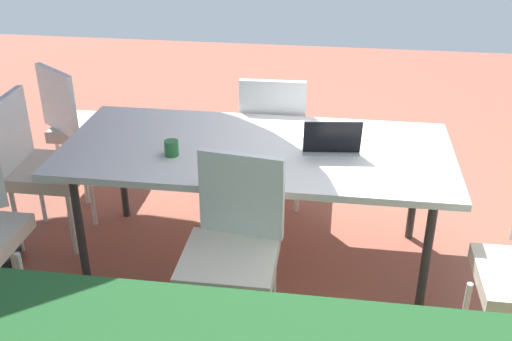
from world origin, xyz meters
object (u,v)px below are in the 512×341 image
Objects in this scene: chair_southeast at (80,122)px; laptop at (331,143)px; chair_east at (38,162)px; dining_table at (256,154)px; cup at (172,148)px; chair_north at (233,244)px; chair_south at (274,133)px.

chair_southeast is 1.96m from laptop.
dining_table is at bearing -93.22° from chair_east.
dining_table is 0.49m from cup.
chair_north is 2.83× the size of laptop.
chair_southeast is at bearing -1.42° from chair_south.
cup is at bearing -104.44° from chair_east.
chair_south is at bearing -66.40° from laptop.
laptop is at bearing -163.54° from chair_southeast.
chair_east is 11.14× the size of cup.
laptop is (-1.82, 0.69, 0.26)m from chair_southeast.
chair_southeast is at bearing -1.69° from chair_east.
dining_table is 2.30× the size of chair_southeast.
chair_east and chair_south have the same top height.
cup is (0.45, 0.18, 0.09)m from dining_table.
chair_east is at bearing 159.82° from chair_north.
cup is (0.48, 0.88, 0.25)m from chair_south.
chair_east reaches higher than dining_table.
chair_east is 1.00× the size of chair_southeast.
chair_north is (-1.37, 0.74, 0.00)m from chair_east.
dining_table is at bearing -5.14° from laptop.
chair_south is 0.84m from laptop.
cup is at bearing 21.26° from dining_table.
laptop is (-0.44, -0.72, 0.26)m from chair_north.
chair_north is at bearing 171.60° from chair_southeast.
cup is at bearing 174.15° from chair_southeast.
chair_north is 0.73m from cup.
chair_east is 2.83× the size of laptop.
chair_north is 0.88m from laptop.
chair_north is at bearing 88.82° from dining_table.
laptop is at bearing -178.51° from dining_table.
chair_east is 1.56m from chair_south.
chair_north is at bearing -120.15° from chair_east.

